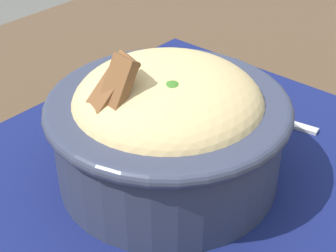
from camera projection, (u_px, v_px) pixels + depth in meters
The scene contains 4 objects.
table at pixel (151, 239), 0.47m from camera, with size 1.21×0.78×0.73m.
placemat at pixel (181, 162), 0.46m from camera, with size 0.40×0.34×0.00m, color #11194C.
bowl at pixel (168, 124), 0.41m from camera, with size 0.20×0.20×0.12m.
fork at pixel (251, 112), 0.52m from camera, with size 0.03×0.13×0.00m.
Camera 1 is at (-0.24, -0.23, 1.01)m, focal length 54.79 mm.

